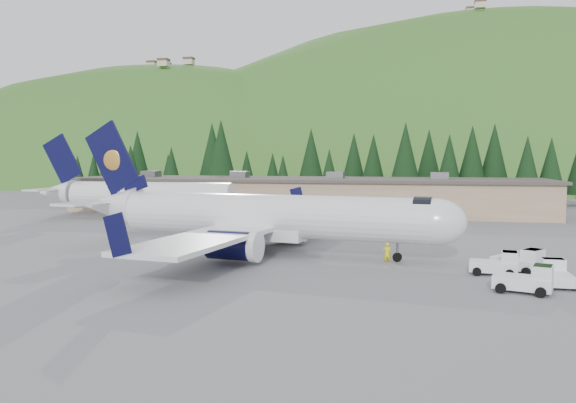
{
  "coord_description": "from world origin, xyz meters",
  "views": [
    {
      "loc": [
        11.73,
        -45.33,
        7.98
      ],
      "look_at": [
        0.0,
        6.0,
        4.0
      ],
      "focal_mm": 35.0,
      "sensor_mm": 36.0,
      "label": 1
    }
  ],
  "objects_px": {
    "terminal_building": "(303,195)",
    "ramp_worker": "(387,253)",
    "airliner": "(261,217)",
    "baggage_tug_b": "(522,262)",
    "second_airliner": "(131,195)",
    "baggage_tug_c": "(556,274)",
    "baggage_tug_a": "(498,264)",
    "baggage_tug_d": "(528,280)"
  },
  "relations": [
    {
      "from": "terminal_building",
      "to": "ramp_worker",
      "type": "height_order",
      "value": "terminal_building"
    },
    {
      "from": "airliner",
      "to": "baggage_tug_b",
      "type": "xyz_separation_m",
      "value": [
        20.07,
        -3.81,
        -2.29
      ]
    },
    {
      "from": "second_airliner",
      "to": "baggage_tug_c",
      "type": "bearing_deg",
      "value": -32.92
    },
    {
      "from": "baggage_tug_c",
      "to": "ramp_worker",
      "type": "bearing_deg",
      "value": 65.79
    },
    {
      "from": "baggage_tug_a",
      "to": "ramp_worker",
      "type": "xyz_separation_m",
      "value": [
        -7.64,
        2.21,
        0.09
      ]
    },
    {
      "from": "airliner",
      "to": "ramp_worker",
      "type": "height_order",
      "value": "airliner"
    },
    {
      "from": "baggage_tug_a",
      "to": "airliner",
      "type": "bearing_deg",
      "value": 171.49
    },
    {
      "from": "airliner",
      "to": "terminal_building",
      "type": "bearing_deg",
      "value": 103.28
    },
    {
      "from": "airliner",
      "to": "baggage_tug_c",
      "type": "bearing_deg",
      "value": -12.03
    },
    {
      "from": "baggage_tug_b",
      "to": "airliner",
      "type": "bearing_deg",
      "value": -154.8
    },
    {
      "from": "airliner",
      "to": "terminal_building",
      "type": "distance_m",
      "value": 38.08
    },
    {
      "from": "baggage_tug_a",
      "to": "ramp_worker",
      "type": "bearing_deg",
      "value": 170.47
    },
    {
      "from": "baggage_tug_a",
      "to": "baggage_tug_d",
      "type": "relative_size",
      "value": 0.91
    },
    {
      "from": "baggage_tug_b",
      "to": "baggage_tug_a",
      "type": "bearing_deg",
      "value": -110.56
    },
    {
      "from": "second_airliner",
      "to": "baggage_tug_a",
      "type": "bearing_deg",
      "value": -32.41
    },
    {
      "from": "baggage_tug_a",
      "to": "baggage_tug_d",
      "type": "distance_m",
      "value": 5.26
    },
    {
      "from": "baggage_tug_b",
      "to": "second_airliner",
      "type": "bearing_deg",
      "value": -174.33
    },
    {
      "from": "airliner",
      "to": "baggage_tug_b",
      "type": "relative_size",
      "value": 9.55
    },
    {
      "from": "baggage_tug_d",
      "to": "ramp_worker",
      "type": "height_order",
      "value": "baggage_tug_d"
    },
    {
      "from": "baggage_tug_a",
      "to": "baggage_tug_b",
      "type": "relative_size",
      "value": 0.9
    },
    {
      "from": "baggage_tug_b",
      "to": "baggage_tug_c",
      "type": "xyz_separation_m",
      "value": [
        1.39,
        -3.69,
        -0.08
      ]
    },
    {
      "from": "baggage_tug_c",
      "to": "terminal_building",
      "type": "relative_size",
      "value": 0.04
    },
    {
      "from": "baggage_tug_c",
      "to": "ramp_worker",
      "type": "xyz_separation_m",
      "value": [
        -10.76,
        4.76,
        0.13
      ]
    },
    {
      "from": "baggage_tug_c",
      "to": "second_airliner",
      "type": "bearing_deg",
      "value": 56.74
    },
    {
      "from": "baggage_tug_a",
      "to": "terminal_building",
      "type": "bearing_deg",
      "value": 124.16
    },
    {
      "from": "baggage_tug_a",
      "to": "baggage_tug_c",
      "type": "distance_m",
      "value": 4.03
    },
    {
      "from": "second_airliner",
      "to": "baggage_tug_d",
      "type": "relative_size",
      "value": 7.62
    },
    {
      "from": "second_airliner",
      "to": "ramp_worker",
      "type": "relative_size",
      "value": 16.32
    },
    {
      "from": "airliner",
      "to": "baggage_tug_d",
      "type": "bearing_deg",
      "value": -20.33
    },
    {
      "from": "airliner",
      "to": "baggage_tug_d",
      "type": "distance_m",
      "value": 21.97
    },
    {
      "from": "second_airliner",
      "to": "baggage_tug_d",
      "type": "height_order",
      "value": "second_airliner"
    },
    {
      "from": "airliner",
      "to": "baggage_tug_c",
      "type": "relative_size",
      "value": 11.68
    },
    {
      "from": "second_airliner",
      "to": "baggage_tug_a",
      "type": "relative_size",
      "value": 8.35
    },
    {
      "from": "second_airliner",
      "to": "baggage_tug_b",
      "type": "relative_size",
      "value": 7.52
    },
    {
      "from": "baggage_tug_a",
      "to": "baggage_tug_d",
      "type": "bearing_deg",
      "value": -72.21
    },
    {
      "from": "baggage_tug_a",
      "to": "ramp_worker",
      "type": "distance_m",
      "value": 7.96
    },
    {
      "from": "baggage_tug_b",
      "to": "baggage_tug_d",
      "type": "height_order",
      "value": "baggage_tug_b"
    },
    {
      "from": "second_airliner",
      "to": "baggage_tug_b",
      "type": "xyz_separation_m",
      "value": [
        43.99,
        -25.69,
        -2.53
      ]
    },
    {
      "from": "airliner",
      "to": "baggage_tug_c",
      "type": "distance_m",
      "value": 22.86
    },
    {
      "from": "baggage_tug_d",
      "to": "second_airliner",
      "type": "bearing_deg",
      "value": 159.85
    },
    {
      "from": "airliner",
      "to": "terminal_building",
      "type": "height_order",
      "value": "airliner"
    },
    {
      "from": "baggage_tug_b",
      "to": "baggage_tug_d",
      "type": "distance_m",
      "value": 6.34
    }
  ]
}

